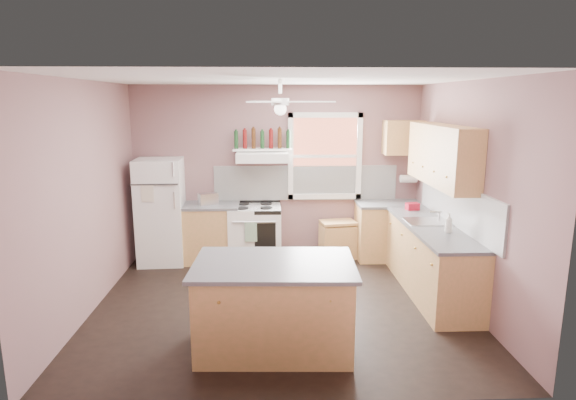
{
  "coord_description": "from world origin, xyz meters",
  "views": [
    {
      "loc": [
        -0.14,
        -5.55,
        2.47
      ],
      "look_at": [
        0.1,
        0.3,
        1.25
      ],
      "focal_mm": 30.0,
      "sensor_mm": 36.0,
      "label": 1
    }
  ],
  "objects_px": {
    "toaster": "(208,199)",
    "island": "(274,307)",
    "refrigerator": "(161,211)",
    "cart": "(338,241)",
    "stove": "(255,233)"
  },
  "relations": [
    {
      "from": "stove",
      "to": "cart",
      "type": "distance_m",
      "value": 1.32
    },
    {
      "from": "stove",
      "to": "toaster",
      "type": "bearing_deg",
      "value": -177.16
    },
    {
      "from": "toaster",
      "to": "island",
      "type": "bearing_deg",
      "value": -95.11
    },
    {
      "from": "cart",
      "to": "island",
      "type": "bearing_deg",
      "value": -120.07
    },
    {
      "from": "toaster",
      "to": "island",
      "type": "relative_size",
      "value": 0.19
    },
    {
      "from": "stove",
      "to": "island",
      "type": "relative_size",
      "value": 0.57
    },
    {
      "from": "refrigerator",
      "to": "island",
      "type": "relative_size",
      "value": 1.07
    },
    {
      "from": "refrigerator",
      "to": "island",
      "type": "bearing_deg",
      "value": -60.59
    },
    {
      "from": "toaster",
      "to": "stove",
      "type": "height_order",
      "value": "toaster"
    },
    {
      "from": "refrigerator",
      "to": "stove",
      "type": "distance_m",
      "value": 1.47
    },
    {
      "from": "cart",
      "to": "toaster",
      "type": "bearing_deg",
      "value": 173.02
    },
    {
      "from": "refrigerator",
      "to": "toaster",
      "type": "height_order",
      "value": "refrigerator"
    },
    {
      "from": "toaster",
      "to": "cart",
      "type": "bearing_deg",
      "value": -22.31
    },
    {
      "from": "cart",
      "to": "island",
      "type": "relative_size",
      "value": 0.36
    },
    {
      "from": "cart",
      "to": "stove",
      "type": "bearing_deg",
      "value": 172.65
    }
  ]
}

